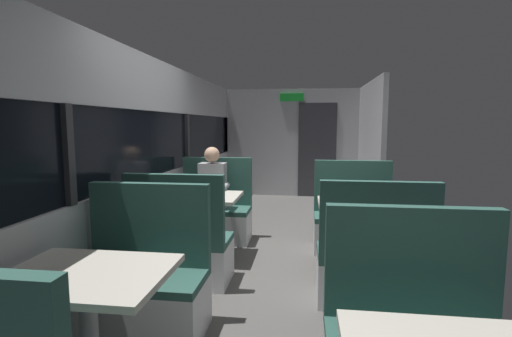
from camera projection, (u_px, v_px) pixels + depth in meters
name	position (u px, v px, depth m)	size (l,w,h in m)	color
ground_plane	(276.00, 268.00, 4.10)	(3.30, 9.20, 0.02)	#514F4C
carriage_window_panel_left	(146.00, 164.00, 4.16)	(0.09, 8.48, 2.30)	#B2B2B7
carriage_end_bulkhead	(294.00, 144.00, 8.09)	(2.90, 0.11, 2.30)	#B2B2B7
carriage_aisle_panel_right	(370.00, 147.00, 6.73)	(0.08, 2.40, 2.30)	#B2B2B7
dining_table_near_window	(87.00, 289.00, 2.08)	(0.90, 0.70, 0.74)	#9E9EA3
bench_near_window_facing_entry	(143.00, 288.00, 2.81)	(0.95, 0.50, 1.10)	silver
dining_table_mid_window	(200.00, 204.00, 4.32)	(0.90, 0.70, 0.74)	#9E9EA3
bench_mid_window_facing_end	(181.00, 250.00, 3.66)	(0.95, 0.50, 1.10)	silver
bench_mid_window_facing_entry	(215.00, 216.00, 5.04)	(0.95, 0.50, 1.10)	silver
dining_table_rear_aisle	(362.00, 213.00, 3.89)	(0.90, 0.70, 0.74)	#9E9EA3
bench_rear_aisle_facing_end	(373.00, 267.00, 3.24)	(0.95, 0.50, 1.10)	silver
bench_rear_aisle_facing_entry	(353.00, 224.00, 4.61)	(0.95, 0.50, 1.10)	silver
seated_passenger	(213.00, 202.00, 4.95)	(0.47, 0.55, 1.26)	#26262D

